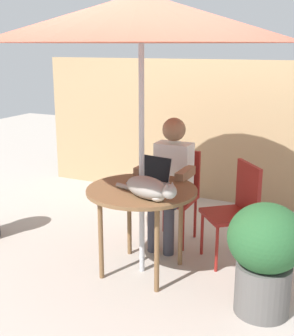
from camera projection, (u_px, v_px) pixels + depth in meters
ground_plane at (142, 271)px, 3.90m from camera, size 14.00×14.00×0.00m
fence_back at (217, 132)px, 5.50m from camera, size 4.76×0.08×1.72m
patio_table at (142, 197)px, 3.72m from camera, size 0.91×0.91×0.74m
patio_umbrella at (141, 18)px, 3.35m from camera, size 2.39×2.39×2.25m
chair_occupied at (177, 188)px, 4.44m from camera, size 0.40×0.40×0.89m
chair_empty at (237, 205)px, 3.97m from camera, size 0.56×0.56×0.89m
person_seated at (171, 175)px, 4.26m from camera, size 0.48×0.48×1.23m
laptop at (151, 175)px, 3.85m from camera, size 0.33×0.29×0.21m
cat at (149, 188)px, 3.43m from camera, size 0.62×0.32×0.17m
potted_plant_by_chair at (265, 253)px, 3.18m from camera, size 0.54×0.54×0.83m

